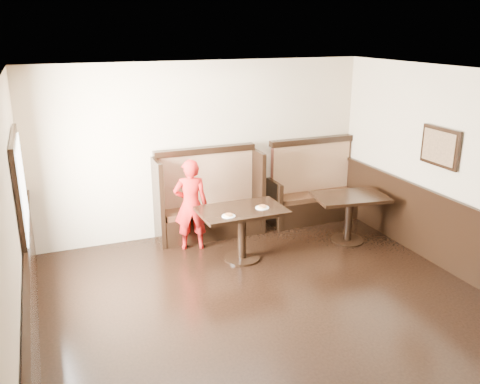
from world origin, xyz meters
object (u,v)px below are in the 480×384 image
booth_neighbor (313,193)px  table_neighbor (349,207)px  booth_main (209,204)px  table_main (242,221)px  child (191,205)px

booth_neighbor → table_neighbor: 1.11m
booth_main → booth_neighbor: bearing=-0.1°
booth_main → table_main: bearing=-82.3°
table_main → child: child is taller
booth_main → table_neighbor: bearing=-29.3°
booth_neighbor → table_main: (-1.80, -1.09, 0.12)m
booth_neighbor → table_main: bearing=-148.8°
booth_neighbor → table_neighbor: bearing=-88.9°
booth_main → table_main: size_ratio=1.40×
booth_neighbor → table_main: booth_neighbor is taller
booth_main → booth_neighbor: 1.95m
booth_neighbor → child: size_ratio=1.16×
table_main → table_neighbor: size_ratio=1.03×
table_neighbor → booth_neighbor: bearing=99.8°
booth_neighbor → table_neighbor: size_ratio=1.36×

